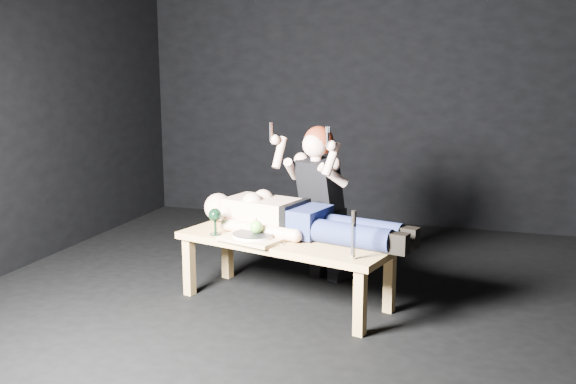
{
  "coord_description": "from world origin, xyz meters",
  "views": [
    {
      "loc": [
        0.98,
        -3.86,
        1.58
      ],
      "look_at": [
        -0.28,
        0.12,
        0.75
      ],
      "focal_mm": 40.41,
      "sensor_mm": 36.0,
      "label": 1
    }
  ],
  "objects_px": {
    "goblet": "(215,222)",
    "lying_man": "(301,216)",
    "serving_tray": "(253,238)",
    "table": "(286,271)",
    "carving_knife": "(354,235)",
    "kneeling_woman": "(326,202)"
  },
  "relations": [
    {
      "from": "lying_man",
      "to": "table",
      "type": "bearing_deg",
      "value": -108.84
    },
    {
      "from": "kneeling_woman",
      "to": "carving_knife",
      "type": "distance_m",
      "value": 0.96
    },
    {
      "from": "serving_tray",
      "to": "goblet",
      "type": "height_order",
      "value": "goblet"
    },
    {
      "from": "kneeling_woman",
      "to": "serving_tray",
      "type": "height_order",
      "value": "kneeling_woman"
    },
    {
      "from": "table",
      "to": "goblet",
      "type": "bearing_deg",
      "value": -158.0
    },
    {
      "from": "lying_man",
      "to": "kneeling_woman",
      "type": "relative_size",
      "value": 1.21
    },
    {
      "from": "goblet",
      "to": "carving_knife",
      "type": "relative_size",
      "value": 0.62
    },
    {
      "from": "table",
      "to": "carving_knife",
      "type": "relative_size",
      "value": 4.95
    },
    {
      "from": "serving_tray",
      "to": "goblet",
      "type": "distance_m",
      "value": 0.3
    },
    {
      "from": "goblet",
      "to": "lying_man",
      "type": "bearing_deg",
      "value": 17.94
    },
    {
      "from": "serving_tray",
      "to": "kneeling_woman",
      "type": "bearing_deg",
      "value": 64.71
    },
    {
      "from": "goblet",
      "to": "carving_knife",
      "type": "xyz_separation_m",
      "value": [
        0.99,
        -0.26,
        0.06
      ]
    },
    {
      "from": "table",
      "to": "lying_man",
      "type": "bearing_deg",
      "value": 71.16
    },
    {
      "from": "kneeling_woman",
      "to": "table",
      "type": "bearing_deg",
      "value": -78.22
    },
    {
      "from": "lying_man",
      "to": "goblet",
      "type": "bearing_deg",
      "value": -147.78
    },
    {
      "from": "serving_tray",
      "to": "goblet",
      "type": "bearing_deg",
      "value": 170.79
    },
    {
      "from": "kneeling_woman",
      "to": "carving_knife",
      "type": "height_order",
      "value": "kneeling_woman"
    },
    {
      "from": "table",
      "to": "kneeling_woman",
      "type": "xyz_separation_m",
      "value": [
        0.13,
        0.55,
        0.37
      ]
    },
    {
      "from": "table",
      "to": "lying_man",
      "type": "height_order",
      "value": "lying_man"
    },
    {
      "from": "lying_man",
      "to": "kneeling_woman",
      "type": "distance_m",
      "value": 0.44
    },
    {
      "from": "lying_man",
      "to": "carving_knife",
      "type": "xyz_separation_m",
      "value": [
        0.45,
        -0.44,
        0.02
      ]
    },
    {
      "from": "serving_tray",
      "to": "carving_knife",
      "type": "relative_size",
      "value": 1.36
    }
  ]
}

